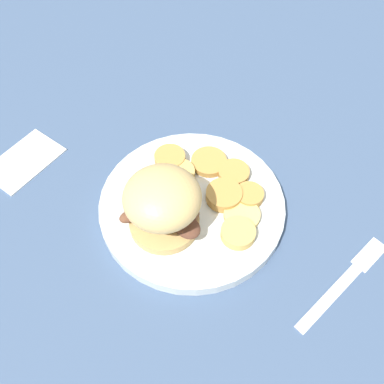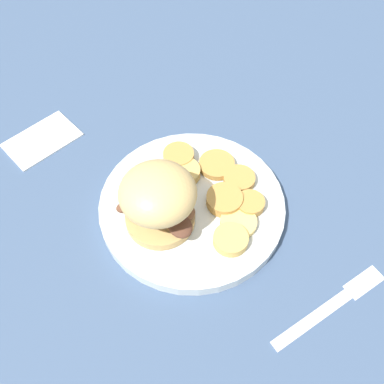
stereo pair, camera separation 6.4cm
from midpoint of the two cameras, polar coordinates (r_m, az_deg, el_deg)
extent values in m
plane|color=#3D5170|center=(0.67, 2.70, -2.45)|extent=(4.00, 4.00, 0.00)
cylinder|color=silver|center=(0.67, 2.73, -1.99)|extent=(0.27, 0.27, 0.02)
torus|color=silver|center=(0.66, 2.76, -1.60)|extent=(0.27, 0.27, 0.01)
cylinder|color=tan|center=(0.63, -1.19, -3.45)|extent=(0.10, 0.10, 0.01)
ellipsoid|color=brown|center=(0.63, -5.48, -2.10)|extent=(0.03, 0.03, 0.01)
ellipsoid|color=brown|center=(0.63, -2.83, -1.54)|extent=(0.03, 0.04, 0.02)
ellipsoid|color=brown|center=(0.62, 2.10, -2.82)|extent=(0.04, 0.04, 0.02)
ellipsoid|color=#563323|center=(0.60, 1.46, -4.52)|extent=(0.05, 0.05, 0.02)
ellipsoid|color=#563323|center=(0.61, -1.15, -3.38)|extent=(0.04, 0.04, 0.02)
ellipsoid|color=#563323|center=(0.61, -1.21, -2.34)|extent=(0.03, 0.04, 0.01)
ellipsoid|color=#DBB26B|center=(0.58, -1.29, -0.36)|extent=(0.10, 0.10, 0.06)
cylinder|color=#BC8942|center=(0.66, 10.16, -1.64)|extent=(0.04, 0.04, 0.01)
cylinder|color=#BC8942|center=(0.70, 0.90, 4.37)|extent=(0.05, 0.05, 0.02)
cylinder|color=#BC8942|center=(0.65, 6.93, -1.18)|extent=(0.05, 0.05, 0.02)
cylinder|color=tan|center=(0.62, 7.87, -6.21)|extent=(0.05, 0.05, 0.01)
cylinder|color=#BC8942|center=(0.69, 5.60, 3.40)|extent=(0.06, 0.06, 0.01)
cylinder|color=#BC8942|center=(0.68, 8.69, 1.48)|extent=(0.05, 0.05, 0.01)
cylinder|color=#DBB766|center=(0.64, 8.76, -4.06)|extent=(0.05, 0.05, 0.01)
cylinder|color=tan|center=(0.68, 1.67, 2.34)|extent=(0.05, 0.05, 0.01)
cube|color=silver|center=(0.63, 18.04, -15.34)|extent=(0.12, 0.07, 0.00)
cube|color=silver|center=(0.67, 23.65, -10.68)|extent=(0.06, 0.05, 0.00)
cube|color=white|center=(0.79, -16.37, 6.29)|extent=(0.13, 0.11, 0.01)
camera|label=1|loc=(0.03, -87.13, 4.06)|focal=42.00mm
camera|label=2|loc=(0.03, 92.87, -4.06)|focal=42.00mm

